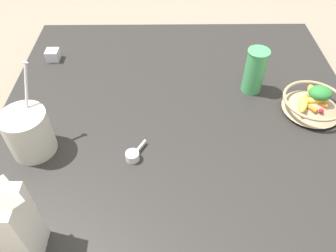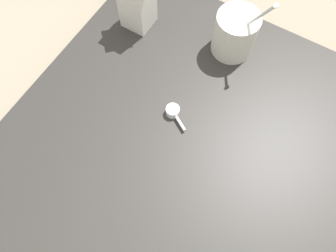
% 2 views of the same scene
% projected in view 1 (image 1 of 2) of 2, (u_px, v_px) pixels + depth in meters
% --- Properties ---
extents(ground_plane, '(6.00, 6.00, 0.00)m').
position_uv_depth(ground_plane, '(179.00, 124.00, 1.06)').
color(ground_plane, gray).
extents(countertop, '(1.13, 1.13, 0.04)m').
position_uv_depth(countertop, '(180.00, 120.00, 1.04)').
color(countertop, '#2D2B28').
rests_on(countertop, ground_plane).
extents(fruit_bowl, '(0.19, 0.19, 0.08)m').
position_uv_depth(fruit_bowl, '(313.00, 102.00, 1.01)').
color(fruit_bowl, tan).
rests_on(fruit_bowl, countertop).
extents(milk_carton, '(0.08, 0.08, 0.25)m').
position_uv_depth(milk_carton, '(7.00, 222.00, 0.64)').
color(milk_carton, silver).
rests_on(milk_carton, countertop).
extents(yogurt_tub, '(0.15, 0.12, 0.24)m').
position_uv_depth(yogurt_tub, '(28.00, 131.00, 0.88)').
color(yogurt_tub, silver).
rests_on(yogurt_tub, countertop).
extents(drinking_cup, '(0.07, 0.07, 0.15)m').
position_uv_depth(drinking_cup, '(255.00, 70.00, 1.05)').
color(drinking_cup, '#4CB266').
rests_on(drinking_cup, countertop).
extents(spice_jar, '(0.05, 0.05, 0.04)m').
position_uv_depth(spice_jar, '(53.00, 55.00, 1.22)').
color(spice_jar, silver).
rests_on(spice_jar, countertop).
extents(measuring_scoop, '(0.08, 0.06, 0.02)m').
position_uv_depth(measuring_scoop, '(133.00, 155.00, 0.90)').
color(measuring_scoop, white).
rests_on(measuring_scoop, countertop).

